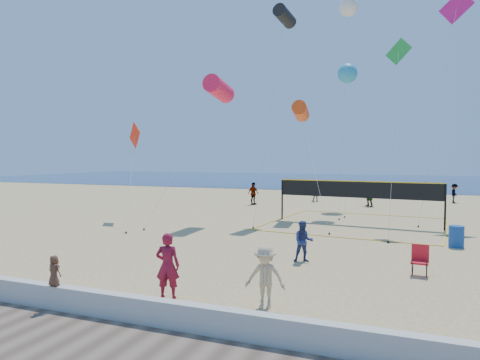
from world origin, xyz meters
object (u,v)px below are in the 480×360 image
(volleyball_net, at_px, (357,194))
(trash_barrel, at_px, (456,236))
(woman, at_px, (168,266))
(camp_chair, at_px, (420,258))

(volleyball_net, bearing_deg, trash_barrel, -41.09)
(trash_barrel, bearing_deg, woman, -128.08)
(camp_chair, distance_m, volleyball_net, 10.67)
(woman, height_order, trash_barrel, woman)
(camp_chair, relative_size, trash_barrel, 1.20)
(trash_barrel, relative_size, volleyball_net, 0.09)
(woman, height_order, volleyball_net, volleyball_net)
(trash_barrel, xyz_separation_m, volleyball_net, (-4.61, 4.91, 1.25))
(woman, bearing_deg, trash_barrel, -143.23)
(woman, bearing_deg, camp_chair, -157.62)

